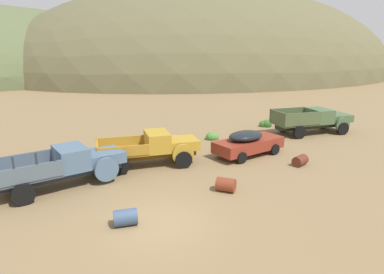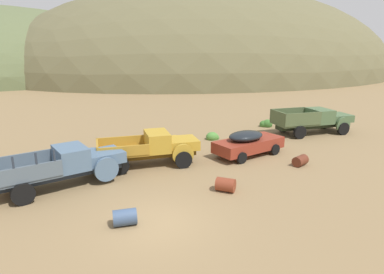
# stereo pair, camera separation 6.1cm
# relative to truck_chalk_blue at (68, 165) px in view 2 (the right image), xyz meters

# --- Properties ---
(ground_plane) EXTENTS (300.00, 300.00, 0.00)m
(ground_plane) POSITION_rel_truck_chalk_blue_xyz_m (2.97, -5.11, -1.01)
(ground_plane) COLOR olive
(hill_center) EXTENTS (95.83, 73.50, 40.87)m
(hill_center) POSITION_rel_truck_chalk_blue_xyz_m (33.76, 62.78, -1.01)
(hill_center) COLOR brown
(hill_center) RESTS_ON ground
(truck_chalk_blue) EXTENTS (6.36, 3.51, 2.16)m
(truck_chalk_blue) POSITION_rel_truck_chalk_blue_xyz_m (0.00, 0.00, 0.00)
(truck_chalk_blue) COLOR #262D39
(truck_chalk_blue) RESTS_ON ground
(truck_mustard) EXTENTS (5.75, 2.71, 1.89)m
(truck_mustard) POSITION_rel_truck_chalk_blue_xyz_m (4.70, 1.36, -0.03)
(truck_mustard) COLOR #593D12
(truck_mustard) RESTS_ON ground
(car_rust_red) EXTENTS (5.06, 2.85, 1.57)m
(car_rust_red) POSITION_rel_truck_chalk_blue_xyz_m (10.57, 0.95, -0.20)
(car_rust_red) COLOR maroon
(car_rust_red) RESTS_ON ground
(truck_weathered_green) EXTENTS (6.41, 2.73, 1.91)m
(truck_weathered_green) POSITION_rel_truck_chalk_blue_xyz_m (18.25, 3.90, 0.00)
(truck_weathered_green) COLOR #232B1B
(truck_weathered_green) RESTS_ON ground
(oil_drum_spare) EXTENTS (1.03, 0.87, 0.58)m
(oil_drum_spare) POSITION_rel_truck_chalk_blue_xyz_m (12.21, -1.78, -0.72)
(oil_drum_spare) COLOR #5B2819
(oil_drum_spare) RESTS_ON ground
(oil_drum_by_truck) EXTENTS (1.06, 1.05, 0.64)m
(oil_drum_by_truck) POSITION_rel_truck_chalk_blue_xyz_m (6.72, -3.41, -0.69)
(oil_drum_by_truck) COLOR brown
(oil_drum_by_truck) RESTS_ON ground
(oil_drum_tipped) EXTENTS (0.92, 0.70, 0.62)m
(oil_drum_tipped) POSITION_rel_truck_chalk_blue_xyz_m (1.84, -4.80, -0.70)
(oil_drum_tipped) COLOR #384C6B
(oil_drum_tipped) RESTS_ON ground
(bush_lone_scrub) EXTENTS (1.03, 0.91, 0.81)m
(bush_lone_scrub) POSITION_rel_truck_chalk_blue_xyz_m (15.76, 7.15, -0.81)
(bush_lone_scrub) COLOR #3D702D
(bush_lone_scrub) RESTS_ON ground
(bush_between_trucks) EXTENTS (0.98, 0.81, 0.70)m
(bush_between_trucks) POSITION_rel_truck_chalk_blue_xyz_m (9.90, 5.06, -0.84)
(bush_between_trucks) COLOR #4C8438
(bush_between_trucks) RESTS_ON ground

